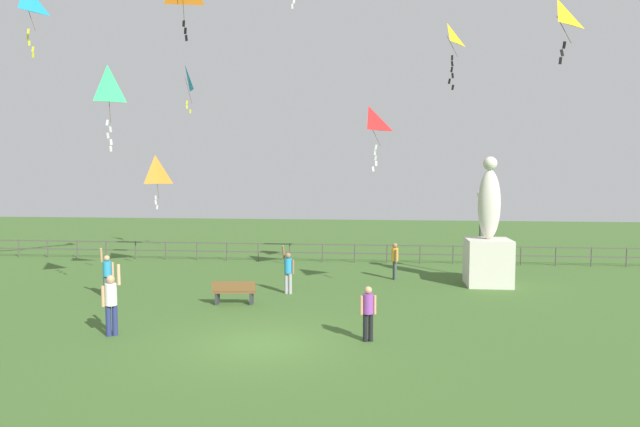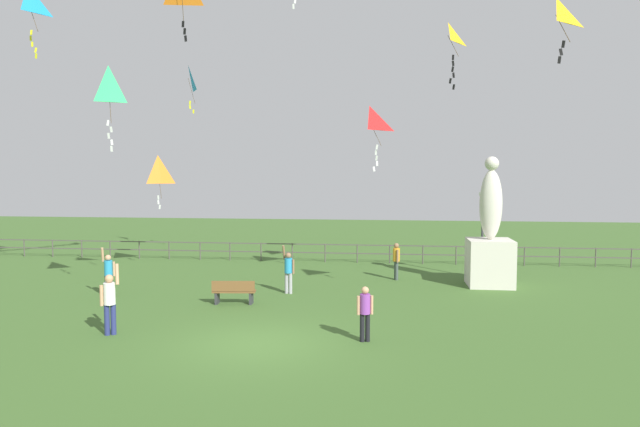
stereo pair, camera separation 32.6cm
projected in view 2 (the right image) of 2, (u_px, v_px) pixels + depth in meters
ground_plane at (257, 344)px, 15.14m from camera, size 80.00×80.00×0.00m
statue_monument at (490, 247)px, 22.83m from camera, size 1.76×1.76×5.26m
lamppost at (483, 213)px, 24.28m from camera, size 0.36×0.36×3.87m
park_bench at (234, 291)px, 19.66m from camera, size 1.53×0.56×0.85m
person_0 at (110, 299)px, 15.93m from camera, size 0.55×0.35×2.04m
person_1 at (108, 272)px, 20.81m from camera, size 0.50×0.29×1.85m
person_2 at (396, 259)px, 24.14m from camera, size 0.29×0.47×1.59m
person_3 at (288, 269)px, 21.38m from camera, size 0.48×0.34×1.85m
person_4 at (365, 310)px, 15.31m from camera, size 0.45×0.28×1.52m
kite_1 at (556, 17)px, 15.75m from camera, size 1.02×0.97×1.81m
kite_2 at (370, 123)px, 22.70m from camera, size 1.24×1.28×2.56m
kite_3 at (188, 79)px, 28.69m from camera, size 0.66×0.80×2.44m
kite_4 at (109, 89)px, 19.37m from camera, size 0.93×0.87×2.92m
kite_5 at (448, 38)px, 21.27m from camera, size 0.92×1.08×2.48m
kite_7 at (28, 4)px, 21.74m from camera, size 1.03×1.10×2.79m
kite_8 at (158, 171)px, 26.14m from camera, size 0.98×0.95×2.49m
waterfront_railing at (312, 250)px, 29.01m from camera, size 36.02×0.06×0.95m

